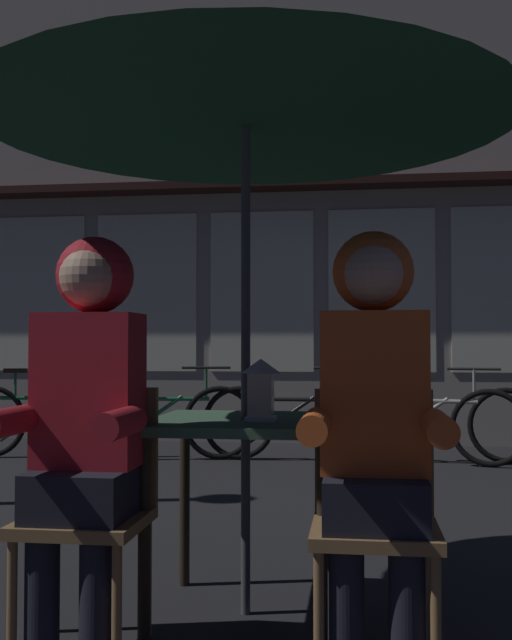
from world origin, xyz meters
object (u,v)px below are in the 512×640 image
cafe_table (246,445)px  patio_umbrella (246,79)px  person_right_hooded (374,400)px  bicycle_fourth (427,424)px  bicycle_nearest (46,419)px  chair_right (375,508)px  lantern (261,388)px  chair_left (92,500)px  bicycle_second (162,421)px  bicycle_third (295,422)px  person_left_hooded (86,397)px

cafe_table → patio_umbrella: (0.00, 0.00, 1.42)m
person_right_hooded → bicycle_fourth: person_right_hooded is taller
bicycle_nearest → chair_right: bearing=-55.1°
lantern → person_right_hooded: person_right_hooded is taller
chair_left → chair_right: same height
bicycle_second → bicycle_third: 1.19m
lantern → bicycle_fourth: size_ratio=0.14×
bicycle_second → chair_left: bearing=-78.6°
lantern → person_left_hooded: person_left_hooded is taller
lantern → chair_right: lantern is taller
cafe_table → lantern: 0.24m
lantern → chair_left: bearing=-151.6°
bicycle_third → bicycle_fourth: same height
cafe_table → chair_left: chair_left is taller
bicycle_nearest → bicycle_second: bearing=-0.0°
person_right_hooded → bicycle_third: size_ratio=0.83×
chair_right → bicycle_third: (-0.61, 4.24, -0.14)m
bicycle_nearest → cafe_table: bearing=-57.4°
patio_umbrella → person_right_hooded: patio_umbrella is taller
patio_umbrella → chair_right: bearing=-37.5°
bicycle_fourth → cafe_table: bearing=-104.9°
patio_umbrella → bicycle_fourth: 4.33m
lantern → bicycle_nearest: bearing=122.8°
chair_right → person_right_hooded: size_ratio=0.62×
cafe_table → bicycle_fourth: size_ratio=0.45×
person_left_hooded → chair_left: bearing=90.0°
bicycle_second → bicycle_fourth: same height
chair_right → bicycle_third: 4.28m
person_left_hooded → person_right_hooded: size_ratio=1.00×
person_left_hooded → cafe_table: bearing=41.6°
cafe_table → person_right_hooded: (0.48, -0.43, 0.21)m
chair_left → bicycle_fourth: size_ratio=0.53×
patio_umbrella → bicycle_nearest: size_ratio=1.38×
person_right_hooded → bicycle_second: 4.59m
person_left_hooded → bicycle_fourth: (1.50, 4.27, -0.50)m
bicycle_second → lantern: bearing=-70.2°
bicycle_third → bicycle_fourth: (1.15, -0.02, 0.00)m
chair_right → person_right_hooded: 0.36m
lantern → bicycle_third: 3.98m
person_right_hooded → bicycle_nearest: 5.12m
chair_right → bicycle_fourth: size_ratio=0.53×
bicycle_third → bicycle_nearest: bearing=-177.5°
chair_left → lantern: bearing=28.4°
person_right_hooded → cafe_table: bearing=138.4°
chair_left → bicycle_fourth: chair_left is taller
person_left_hooded → bicycle_second: (-0.83, 4.20, -0.50)m
chair_right → person_left_hooded: person_left_hooded is taller
bicycle_fourth → bicycle_third: bearing=178.8°
cafe_table → lantern: size_ratio=3.20×
person_left_hooded → bicycle_fourth: size_ratio=0.85×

